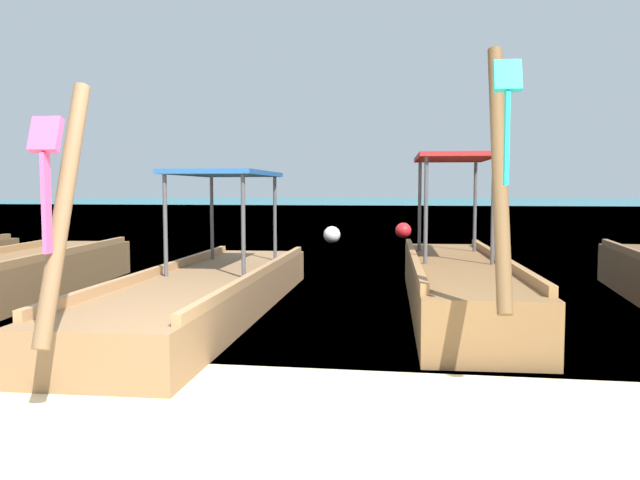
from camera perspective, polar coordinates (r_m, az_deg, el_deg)
The scene contains 7 objects.
ground at distance 4.68m, azimuth -6.21°, elevation -14.66°, with size 120.00×120.00×0.00m, color beige.
sea_water at distance 65.47m, azimuth 7.88°, elevation 3.01°, with size 120.00×120.00×0.00m, color #147A89.
longtail_boat_blue_ribbon at distance 9.85m, azimuth -25.60°, elevation -3.16°, with size 1.86×7.23×2.58m.
longtail_boat_pink_ribbon at distance 8.24m, azimuth -9.61°, elevation -4.21°, with size 1.58×7.15×2.31m.
longtail_boat_turquoise_ribbon at distance 8.55m, azimuth 11.80°, elevation -3.51°, with size 1.46×6.48×2.70m.
mooring_buoy_near at distance 18.75m, azimuth 1.04°, elevation 0.47°, with size 0.48×0.48×0.48m.
mooring_buoy_far at distance 20.63m, azimuth 7.23°, elevation 0.81°, with size 0.50×0.50×0.50m.
Camera 1 is at (1.16, -4.27, 1.53)m, focal length 36.90 mm.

